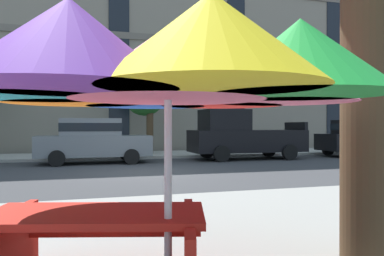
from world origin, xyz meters
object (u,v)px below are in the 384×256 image
Objects in this scene: sedan_black at (362,137)px; street_tree_middle at (145,89)px; pickup_black_midblock at (242,136)px; picnic_table at (96,246)px; patio_umbrella at (168,67)px; sedan_gray at (93,139)px.

street_tree_middle is (-10.22, 3.26, 2.40)m from sedan_black.
picnic_table is at bearing -118.95° from pickup_black_midblock.
patio_umbrella is at bearing -36.48° from picnic_table.
pickup_black_midblock is at bearing 61.05° from picnic_table.
sedan_gray is 6.44m from pickup_black_midblock.
sedan_black is 17.99m from patio_umbrella.
street_tree_middle reaches higher than sedan_black.
picnic_table is (-6.81, -12.31, -0.54)m from pickup_black_midblock.
patio_umbrella is at bearing -116.31° from pickup_black_midblock.
pickup_black_midblock reaches higher than picnic_table.
sedan_gray is at bearing 88.26° from picnic_table.
sedan_black is at bearing -0.00° from pickup_black_midblock.
sedan_gray is 12.85m from sedan_black.
sedan_gray is 12.74m from patio_umbrella.
pickup_black_midblock is 1.16× the size of sedan_black.
picnic_table is at bearing -100.93° from street_tree_middle.
street_tree_middle is (-3.80, 3.26, 2.32)m from pickup_black_midblock.
pickup_black_midblock is 2.39× the size of picnic_table.
patio_umbrella is at bearing -98.82° from street_tree_middle.
patio_umbrella is (-6.28, -12.70, 0.91)m from pickup_black_midblock.
patio_umbrella is (-2.48, -15.96, -1.41)m from street_tree_middle.
pickup_black_midblock is at bearing -40.64° from street_tree_middle.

